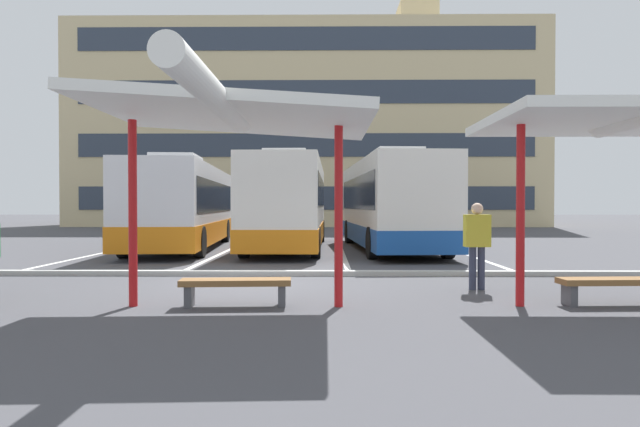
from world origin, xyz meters
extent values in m
plane|color=#47474C|center=(0.00, 0.00, 0.00)|extent=(160.00, 160.00, 0.00)
cube|color=#D1BC8C|center=(0.00, 34.46, 8.01)|extent=(37.50, 11.57, 16.02)
cube|color=#2D3847|center=(0.00, 28.65, 2.20)|extent=(34.50, 0.08, 1.76)
cube|color=#2D3847|center=(0.00, 28.65, 6.21)|extent=(34.50, 0.08, 1.76)
cube|color=#2D3847|center=(0.00, 28.65, 10.21)|extent=(34.50, 0.08, 1.76)
cube|color=#2D3847|center=(0.00, 28.65, 14.22)|extent=(34.50, 0.08, 1.76)
cube|color=#D1BC8C|center=(9.38, 34.46, 17.42)|extent=(3.20, 3.20, 2.80)
cube|color=silver|center=(-3.92, 9.01, 1.68)|extent=(3.33, 10.54, 2.82)
cube|color=orange|center=(-3.92, 9.01, 0.66)|extent=(3.38, 10.58, 0.77)
cube|color=black|center=(-3.92, 9.01, 1.98)|extent=(3.30, 9.71, 1.13)
cube|color=black|center=(-4.32, 14.15, 2.02)|extent=(2.23, 0.25, 1.69)
cube|color=silver|center=(-3.82, 7.72, 3.27)|extent=(1.69, 2.31, 0.36)
cylinder|color=black|center=(-5.36, 12.49, 0.50)|extent=(0.38, 1.02, 1.00)
cylinder|color=black|center=(-3.03, 12.68, 0.50)|extent=(0.38, 1.02, 1.00)
cylinder|color=black|center=(-4.80, 5.34, 0.50)|extent=(0.38, 1.02, 1.00)
cylinder|color=black|center=(-2.48, 5.52, 0.50)|extent=(0.38, 1.02, 1.00)
cube|color=silver|center=(0.12, 9.14, 1.76)|extent=(2.61, 10.63, 2.97)
cube|color=orange|center=(0.12, 9.14, 0.62)|extent=(2.65, 10.67, 0.69)
cube|color=black|center=(0.12, 9.14, 2.18)|extent=(2.63, 9.79, 1.04)
cube|color=black|center=(0.19, 14.41, 2.12)|extent=(2.16, 0.11, 1.78)
cube|color=silver|center=(0.10, 7.81, 3.43)|extent=(1.51, 2.22, 0.36)
cylinder|color=black|center=(-0.96, 12.85, 0.50)|extent=(0.31, 1.00, 1.00)
cylinder|color=black|center=(1.30, 12.82, 0.50)|extent=(0.31, 1.00, 1.00)
cylinder|color=black|center=(-1.06, 5.45, 0.50)|extent=(0.31, 1.00, 1.00)
cylinder|color=black|center=(1.20, 5.42, 0.50)|extent=(0.31, 1.00, 1.00)
cube|color=silver|center=(3.92, 8.71, 1.76)|extent=(3.16, 10.26, 2.98)
cube|color=#194C9E|center=(3.92, 8.71, 0.61)|extent=(3.20, 10.30, 0.68)
cube|color=black|center=(3.92, 8.71, 2.11)|extent=(3.14, 9.45, 1.18)
cube|color=black|center=(3.62, 13.73, 2.12)|extent=(2.25, 0.21, 1.79)
cube|color=silver|center=(4.00, 7.44, 3.43)|extent=(1.66, 2.29, 0.36)
cylinder|color=black|center=(2.54, 12.09, 0.50)|extent=(0.36, 1.02, 1.00)
cylinder|color=black|center=(4.89, 12.23, 0.50)|extent=(0.36, 1.02, 1.00)
cylinder|color=black|center=(2.95, 5.18, 0.50)|extent=(0.36, 1.02, 1.00)
cylinder|color=black|center=(5.30, 5.32, 0.50)|extent=(0.36, 1.02, 1.00)
cube|color=white|center=(-6.27, 9.08, 0.00)|extent=(0.16, 14.00, 0.01)
cube|color=white|center=(-2.09, 9.08, 0.00)|extent=(0.16, 14.00, 0.01)
cube|color=white|center=(2.09, 9.08, 0.00)|extent=(0.16, 14.00, 0.01)
cube|color=white|center=(6.27, 9.08, 0.00)|extent=(0.16, 14.00, 0.01)
cylinder|color=red|center=(-1.68, -2.41, 1.54)|extent=(0.14, 0.14, 3.07)
cylinder|color=red|center=(1.72, -2.41, 1.54)|extent=(0.14, 0.14, 3.07)
cube|color=white|center=(0.02, -2.41, 3.15)|extent=(4.40, 3.37, 0.43)
cylinder|color=white|center=(0.02, -3.94, 3.12)|extent=(0.36, 4.39, 0.36)
cube|color=brown|center=(0.02, -2.39, 0.40)|extent=(1.84, 0.53, 0.10)
cube|color=#4C4C51|center=(-0.74, -2.43, 0.17)|extent=(0.14, 0.34, 0.35)
cube|color=#4C4C51|center=(0.78, -2.34, 0.17)|extent=(0.14, 0.34, 0.35)
cylinder|color=red|center=(4.72, -2.32, 1.50)|extent=(0.14, 0.14, 3.00)
cube|color=white|center=(6.36, -2.32, 3.08)|extent=(4.28, 3.12, 0.17)
cube|color=brown|center=(6.36, -2.23, 0.40)|extent=(1.92, 0.51, 0.10)
cube|color=#4C4C51|center=(5.56, -2.27, 0.17)|extent=(0.14, 0.34, 0.35)
cube|color=#ADADA8|center=(0.00, 1.36, 0.06)|extent=(44.00, 0.24, 0.12)
cylinder|color=#33384C|center=(4.58, -0.64, 0.42)|extent=(0.14, 0.14, 0.85)
cylinder|color=#33384C|center=(4.41, -0.64, 0.42)|extent=(0.14, 0.14, 0.85)
cube|color=gold|center=(4.50, -0.64, 1.17)|extent=(0.50, 0.24, 0.64)
sphere|color=beige|center=(4.50, -0.64, 1.60)|extent=(0.23, 0.23, 0.23)
camera|label=1|loc=(1.50, -11.01, 1.67)|focal=29.47mm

